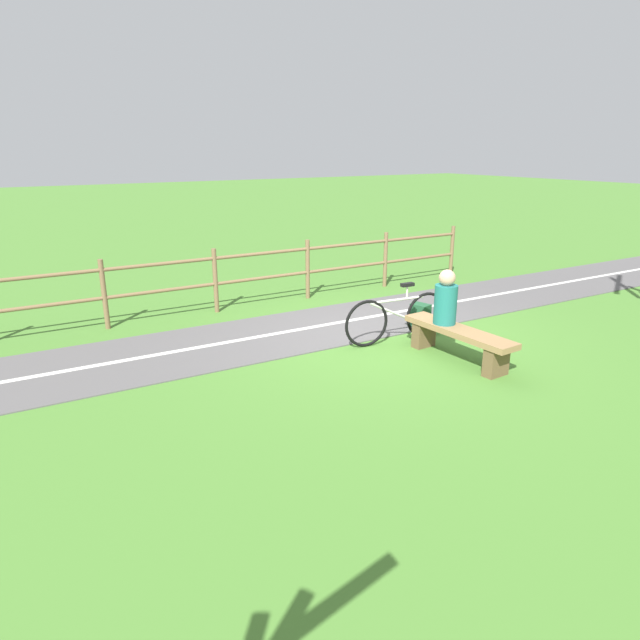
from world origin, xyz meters
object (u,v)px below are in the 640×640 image
object	(u,v)px
bench	(458,338)
bicycle	(397,318)
person_seated	(446,300)
backpack	(420,316)

from	to	relation	value
bench	bicycle	world-z (taller)	bicycle
bench	bicycle	size ratio (longest dim) A/B	1.01
bench	bicycle	xyz separation A→B (m)	(1.02, 0.22, 0.06)
person_seated	bicycle	bearing A→B (deg)	13.48
bench	bicycle	distance (m)	1.04
person_seated	backpack	xyz separation A→B (m)	(1.06, -0.52, -0.59)
person_seated	bicycle	world-z (taller)	person_seated
backpack	person_seated	bearing A→B (deg)	154.01
bicycle	backpack	world-z (taller)	bicycle
person_seated	backpack	size ratio (longest dim) A/B	1.92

